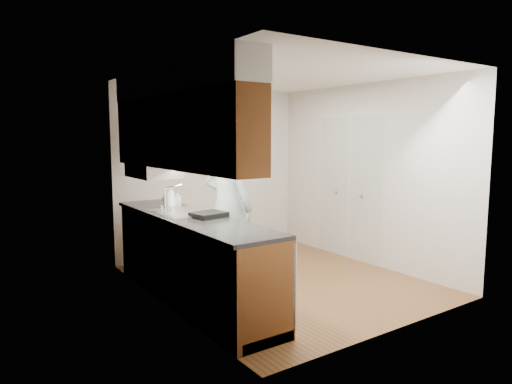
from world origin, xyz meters
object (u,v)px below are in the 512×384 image
Objects in this scene: person at (227,196)px; steel_can at (166,202)px; soap_bottle_a at (170,196)px; dish_rack at (209,215)px; soap_bottle_b at (177,198)px; soda_can at (172,201)px; soap_bottle_c at (165,200)px.

steel_can is (-0.54, 0.54, -0.09)m from person.
steel_can is at bearing 92.78° from soap_bottle_a.
steel_can is at bearing 26.45° from person.
dish_rack is (0.08, -0.93, -0.03)m from steel_can.
steel_can is (-0.14, 0.03, -0.03)m from soap_bottle_b.
steel_can reaches higher than soda_can.
person is 6.44× the size of dish_rack.
soap_bottle_c is at bearing 24.37° from person.
soda_can is (0.08, 0.13, -0.09)m from soap_bottle_a.
soap_bottle_b is 0.14m from steel_can.
soda_can is 0.08m from steel_can.
steel_can is 0.36× the size of dish_rack.
soap_bottle_a is 0.85× the size of dish_rack.
soap_bottle_c is 1.26× the size of steel_can.
person reaches higher than dish_rack.
soap_bottle_a is at bearing -87.22° from steel_can.
soap_bottle_c is 0.45× the size of dish_rack.
dish_rack is at bearing -93.41° from soap_bottle_b.
soap_bottle_c is at bearing 153.47° from soap_bottle_b.
person is 11.56× the size of soap_bottle_b.
steel_can is (-0.01, -0.03, -0.02)m from soap_bottle_c.
soap_bottle_b is 1.65× the size of soda_can.
soap_bottle_c is at bearing 151.79° from soda_can.
person reaches higher than soap_bottle_c.
person is 0.68m from soap_bottle_a.
soda_can is 0.92m from dish_rack.
dish_rack is at bearing -84.49° from soap_bottle_a.
dish_rack is (-0.05, -0.90, -0.07)m from soap_bottle_b.
person is at bearing -49.47° from soda_can.
dish_rack is at bearing -85.45° from soap_bottle_c.
steel_can reaches higher than dish_rack.
soap_bottle_b is 0.56× the size of dish_rack.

